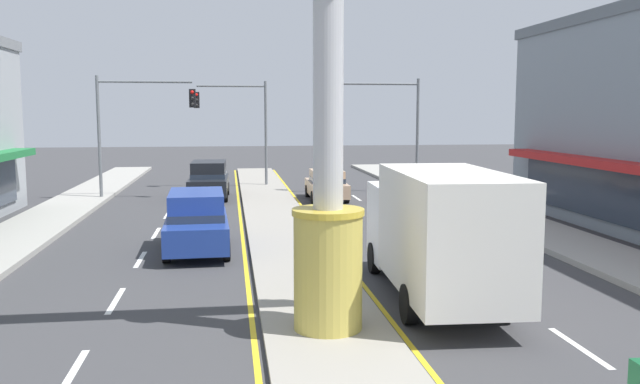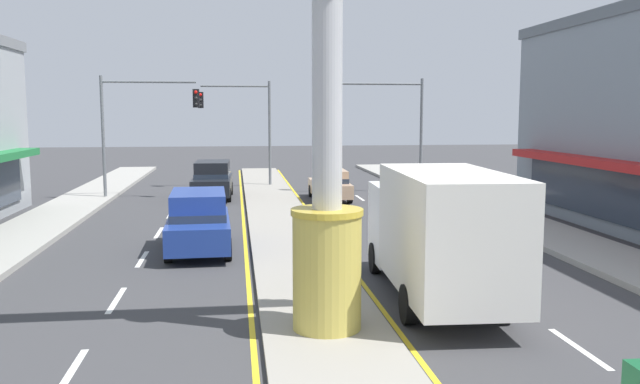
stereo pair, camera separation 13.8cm
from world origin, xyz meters
name	(u,v)px [view 2 (the right image)]	position (x,y,z in m)	size (l,w,h in m)	color
median_strip	(283,228)	(0.00, 18.00, 0.07)	(2.58, 52.00, 0.14)	gray
sidewalk_left	(7,244)	(-9.25, 16.00, 0.09)	(2.73, 60.00, 0.18)	#9E9B93
sidewalk_right	(541,231)	(9.25, 16.00, 0.09)	(2.73, 60.00, 0.18)	#9E9B93
lane_markings	(286,237)	(0.00, 16.65, 0.00)	(9.32, 52.00, 0.01)	silver
district_sign	(327,133)	(0.00, 6.15, 4.00)	(7.20, 1.42, 8.22)	gold
traffic_light_left_side	(139,115)	(-6.52, 27.63, 4.25)	(4.86, 0.46, 6.20)	slate
traffic_light_right_side	(390,115)	(6.52, 28.49, 4.25)	(4.86, 0.46, 6.20)	slate
traffic_light_median_far	(244,116)	(-1.23, 32.50, 4.19)	(4.20, 0.46, 6.20)	slate
suv_near_right_lane	(199,221)	(-2.94, 14.54, 0.98)	(2.09, 4.66, 1.90)	navy
sedan_far_right_lane	(330,185)	(2.94, 26.17, 0.79)	(1.89, 4.32, 1.53)	tan
box_truck_near_left_lane	(438,230)	(2.87, 8.16, 1.69)	(2.48, 6.99, 3.12)	white
suv_mid_left_lane	(213,179)	(-2.94, 27.65, 0.98)	(2.06, 4.65, 1.90)	black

